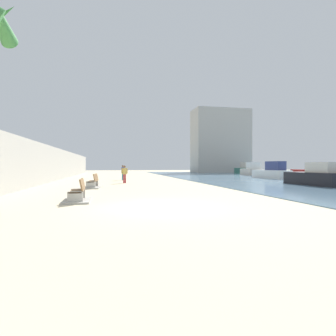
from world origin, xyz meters
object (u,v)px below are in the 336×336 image
boat_distant (252,170)px  boat_outer (317,177)px  person_standing (123,172)px  boat_far_left (244,169)px  person_walking (125,173)px  boat_nearest (272,172)px  boat_mid_bay (311,171)px  bench_near (78,196)px  bench_far (93,184)px

boat_distant → boat_outer: 21.23m
person_standing → boat_outer: bearing=-36.6°
boat_outer → boat_far_left: (8.87, 28.80, 0.11)m
person_walking → boat_nearest: size_ratio=0.30×
person_standing → boat_outer: 17.67m
person_standing → boat_mid_bay: boat_mid_bay is taller
bench_near → person_walking: size_ratio=1.38×
boat_nearest → boat_mid_bay: bearing=39.3°
boat_distant → boat_mid_bay: boat_distant is taller
bench_far → boat_distant: boat_distant is taller
boat_outer → boat_nearest: (2.94, 10.47, 0.07)m
person_standing → boat_far_left: (23.06, 18.27, -0.10)m
bench_far → boat_far_left: 37.44m
boat_mid_bay → boat_far_left: (-9.82, 5.44, 0.19)m
bench_near → boat_mid_bay: size_ratio=0.33×
bench_far → boat_distant: bearing=40.3°
person_standing → boat_mid_bay: size_ratio=0.24×
person_walking → boat_far_left: (23.07, 22.81, -0.07)m
boat_nearest → boat_outer: bearing=-105.7°
bench_near → boat_mid_bay: boat_mid_bay is taller
boat_distant → bench_near: bearing=-130.9°
bench_near → boat_outer: bearing=19.0°
person_walking → boat_far_left: size_ratio=0.35×
boat_outer → boat_far_left: bearing=72.9°
boat_mid_bay → boat_nearest: bearing=-140.7°
boat_far_left → boat_distant: bearing=-109.4°
bench_near → bench_far: size_ratio=0.98×
boat_mid_bay → boat_outer: size_ratio=1.31×
person_standing → bench_near: bearing=-98.9°
bench_far → person_standing: bearing=75.5°
boat_distant → boat_nearest: 10.35m
boat_far_left → boat_mid_bay: bearing=-29.0°
boat_outer → person_walking: bearing=157.2°
boat_mid_bay → boat_outer: 29.91m
bench_near → boat_outer: (16.73, 5.77, 0.46)m
bench_near → boat_outer: size_ratio=0.43×
boat_outer → boat_nearest: 10.88m
bench_far → bench_near: bearing=-91.3°
bench_near → boat_far_left: boat_far_left is taller
bench_near → boat_distant: bearing=49.1°
bench_near → person_standing: bearing=81.1°
boat_nearest → boat_far_left: boat_far_left is taller
person_walking → boat_outer: (14.21, -5.99, -0.19)m
bench_near → boat_mid_bay: bearing=39.4°
boat_far_left → boat_outer: bearing=-107.1°
person_standing → boat_far_left: size_ratio=0.36×
bench_far → boat_nearest: (19.52, 9.13, 0.53)m
bench_near → person_standing: size_ratio=1.35×
bench_near → bench_far: same height
person_walking → boat_mid_bay: (32.89, 17.37, -0.26)m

